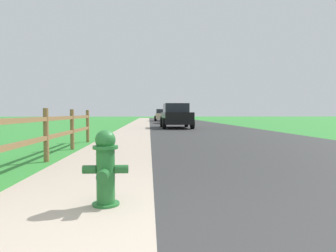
{
  "coord_description": "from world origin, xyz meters",
  "views": [
    {
      "loc": [
        -0.06,
        -2.23,
        1.04
      ],
      "look_at": [
        0.49,
        6.42,
        0.66
      ],
      "focal_mm": 32.4,
      "sensor_mm": 36.0,
      "label": 1
    }
  ],
  "objects_px": {
    "parked_suv_black": "(176,116)",
    "parked_car_beige": "(162,115)",
    "parked_car_red": "(172,116)",
    "fire_hydrant": "(105,167)"
  },
  "relations": [
    {
      "from": "parked_suv_black",
      "to": "parked_car_beige",
      "type": "xyz_separation_m",
      "value": [
        -0.13,
        18.35,
        -0.07
      ]
    },
    {
      "from": "parked_suv_black",
      "to": "parked_car_red",
      "type": "height_order",
      "value": "parked_suv_black"
    },
    {
      "from": "parked_suv_black",
      "to": "parked_car_red",
      "type": "xyz_separation_m",
      "value": [
        0.49,
        9.46,
        -0.1
      ]
    },
    {
      "from": "fire_hydrant",
      "to": "parked_car_beige",
      "type": "relative_size",
      "value": 0.18
    },
    {
      "from": "parked_suv_black",
      "to": "parked_car_beige",
      "type": "height_order",
      "value": "parked_suv_black"
    },
    {
      "from": "fire_hydrant",
      "to": "parked_suv_black",
      "type": "distance_m",
      "value": 17.71
    },
    {
      "from": "parked_car_red",
      "to": "parked_suv_black",
      "type": "bearing_deg",
      "value": -92.98
    },
    {
      "from": "fire_hydrant",
      "to": "parked_car_beige",
      "type": "height_order",
      "value": "parked_car_beige"
    },
    {
      "from": "parked_car_beige",
      "to": "parked_car_red",
      "type": "bearing_deg",
      "value": -86.01
    },
    {
      "from": "parked_suv_black",
      "to": "parked_car_red",
      "type": "bearing_deg",
      "value": 87.02
    }
  ]
}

